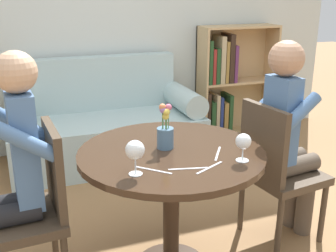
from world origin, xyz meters
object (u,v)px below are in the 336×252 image
at_px(chair_left, 34,205).
at_px(wine_glass_left, 135,150).
at_px(person_left, 11,177).
at_px(wine_glass_right, 243,142).
at_px(couch, 105,127).
at_px(bookshelf_right, 226,83).
at_px(flower_vase, 165,132).
at_px(person_right, 289,137).
at_px(chair_right, 276,167).

distance_m(chair_left, wine_glass_left, 0.65).
bearing_deg(person_left, wine_glass_right, 69.45).
relative_size(person_left, wine_glass_right, 9.02).
distance_m(couch, bookshelf_right, 1.41).
bearing_deg(flower_vase, wine_glass_right, -44.38).
distance_m(chair_left, person_right, 1.51).
bearing_deg(chair_right, bookshelf_right, -27.00).
bearing_deg(bookshelf_right, person_left, -138.67).
bearing_deg(bookshelf_right, wine_glass_left, -126.44).
bearing_deg(person_left, wine_glass_left, 57.62).
relative_size(person_right, wine_glass_right, 8.91).
xyz_separation_m(bookshelf_right, chair_right, (-0.66, -1.91, -0.07)).
height_order(person_right, flower_vase, person_right).
bearing_deg(flower_vase, chair_left, 176.41).
bearing_deg(person_left, chair_left, 92.54).
xyz_separation_m(bookshelf_right, wine_glass_right, (-1.09, -2.23, 0.26)).
height_order(wine_glass_left, flower_vase, flower_vase).
distance_m(couch, person_right, 1.85).
bearing_deg(bookshelf_right, flower_vase, -125.56).
bearing_deg(wine_glass_right, person_left, 163.19).
xyz_separation_m(person_right, wine_glass_left, (-1.05, -0.30, 0.17)).
distance_m(person_right, wine_glass_right, 0.63).
height_order(bookshelf_right, person_right, person_right).
xyz_separation_m(chair_right, wine_glass_right, (-0.43, -0.31, 0.33)).
bearing_deg(wine_glass_left, person_left, 151.36).
bearing_deg(couch, chair_left, -113.50).
height_order(chair_right, wine_glass_right, chair_right).
bearing_deg(wine_glass_left, wine_glass_right, -3.24).
relative_size(chair_left, flower_vase, 3.67).
height_order(person_left, person_right, person_left).
distance_m(bookshelf_right, chair_left, 2.81).
distance_m(wine_glass_left, wine_glass_right, 0.54).
height_order(chair_left, person_left, person_left).
xyz_separation_m(couch, person_right, (0.79, -1.63, 0.36)).
bearing_deg(couch, bookshelf_right, 10.94).
relative_size(couch, chair_right, 1.89).
height_order(couch, chair_right, couch).
bearing_deg(bookshelf_right, chair_right, -108.97).
bearing_deg(chair_left, chair_right, 85.34).
distance_m(couch, chair_right, 1.81).
relative_size(chair_left, wine_glass_left, 5.46).
distance_m(wine_glass_right, flower_vase, 0.42).
bearing_deg(chair_right, wine_glass_right, 118.13).
bearing_deg(flower_vase, person_right, 2.90).
relative_size(chair_right, person_right, 0.71).
bearing_deg(wine_glass_right, wine_glass_left, 176.76).
relative_size(couch, wine_glass_right, 12.02).
distance_m(bookshelf_right, wine_glass_left, 2.75).
height_order(couch, bookshelf_right, bookshelf_right).
bearing_deg(bookshelf_right, couch, -169.06).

